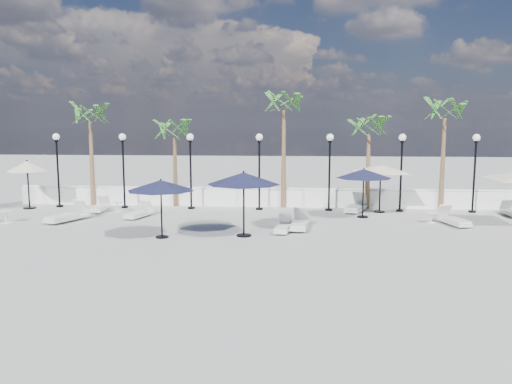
# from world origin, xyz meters

# --- Properties ---
(ground) EXTENTS (100.00, 100.00, 0.00)m
(ground) POSITION_xyz_m (0.00, 0.00, 0.00)
(ground) COLOR #999A95
(ground) RESTS_ON ground
(balustrade) EXTENTS (26.00, 0.30, 1.01)m
(balustrade) POSITION_xyz_m (0.00, 7.50, 0.47)
(balustrade) COLOR white
(balustrade) RESTS_ON ground
(lamppost_0) EXTENTS (0.36, 0.36, 3.84)m
(lamppost_0) POSITION_xyz_m (-10.50, 6.50, 2.49)
(lamppost_0) COLOR black
(lamppost_0) RESTS_ON ground
(lamppost_1) EXTENTS (0.36, 0.36, 3.84)m
(lamppost_1) POSITION_xyz_m (-7.00, 6.50, 2.49)
(lamppost_1) COLOR black
(lamppost_1) RESTS_ON ground
(lamppost_2) EXTENTS (0.36, 0.36, 3.84)m
(lamppost_2) POSITION_xyz_m (-3.50, 6.50, 2.49)
(lamppost_2) COLOR black
(lamppost_2) RESTS_ON ground
(lamppost_3) EXTENTS (0.36, 0.36, 3.84)m
(lamppost_3) POSITION_xyz_m (0.00, 6.50, 2.49)
(lamppost_3) COLOR black
(lamppost_3) RESTS_ON ground
(lamppost_4) EXTENTS (0.36, 0.36, 3.84)m
(lamppost_4) POSITION_xyz_m (3.50, 6.50, 2.49)
(lamppost_4) COLOR black
(lamppost_4) RESTS_ON ground
(lamppost_5) EXTENTS (0.36, 0.36, 3.84)m
(lamppost_5) POSITION_xyz_m (7.00, 6.50, 2.49)
(lamppost_5) COLOR black
(lamppost_5) RESTS_ON ground
(lamppost_6) EXTENTS (0.36, 0.36, 3.84)m
(lamppost_6) POSITION_xyz_m (10.50, 6.50, 2.49)
(lamppost_6) COLOR black
(lamppost_6) RESTS_ON ground
(palm_0) EXTENTS (2.60, 2.60, 5.50)m
(palm_0) POSITION_xyz_m (-9.00, 7.30, 4.53)
(palm_0) COLOR brown
(palm_0) RESTS_ON ground
(palm_1) EXTENTS (2.60, 2.60, 4.70)m
(palm_1) POSITION_xyz_m (-4.50, 7.30, 3.75)
(palm_1) COLOR brown
(palm_1) RESTS_ON ground
(palm_2) EXTENTS (2.60, 2.60, 6.10)m
(palm_2) POSITION_xyz_m (1.20, 7.30, 5.12)
(palm_2) COLOR brown
(palm_2) RESTS_ON ground
(palm_3) EXTENTS (2.60, 2.60, 4.90)m
(palm_3) POSITION_xyz_m (5.50, 7.30, 3.95)
(palm_3) COLOR brown
(palm_3) RESTS_ON ground
(palm_4) EXTENTS (2.60, 2.60, 5.70)m
(palm_4) POSITION_xyz_m (9.20, 7.30, 4.73)
(palm_4) COLOR brown
(palm_4) RESTS_ON ground
(lounger_0) EXTENTS (1.44, 2.23, 0.80)m
(lounger_0) POSITION_xyz_m (-8.26, 2.65, 0.27)
(lounger_0) COLOR silver
(lounger_0) RESTS_ON ground
(lounger_1) EXTENTS (0.70, 1.79, 0.66)m
(lounger_1) POSITION_xyz_m (-7.85, 5.28, 0.22)
(lounger_1) COLOR silver
(lounger_1) RESTS_ON ground
(lounger_2) EXTENTS (1.00, 1.85, 0.66)m
(lounger_2) POSITION_xyz_m (-5.39, 3.81, 0.22)
(lounger_2) COLOR silver
(lounger_2) RESTS_ON ground
(lounger_3) EXTENTS (0.83, 2.01, 0.73)m
(lounger_3) POSITION_xyz_m (2.01, 1.87, 0.25)
(lounger_3) COLOR silver
(lounger_3) RESTS_ON ground
(lounger_4) EXTENTS (1.35, 2.20, 0.79)m
(lounger_4) POSITION_xyz_m (4.80, 6.22, 0.26)
(lounger_4) COLOR silver
(lounger_4) RESTS_ON ground
(lounger_5) EXTENTS (0.75, 1.69, 0.61)m
(lounger_5) POSITION_xyz_m (1.34, 1.23, 0.20)
(lounger_5) COLOR silver
(lounger_5) RESTS_ON ground
(lounger_6) EXTENTS (1.11, 2.01, 0.72)m
(lounger_6) POSITION_xyz_m (8.57, 3.22, 0.24)
(lounger_6) COLOR silver
(lounger_6) RESTS_ON ground
(lounger_7) EXTENTS (0.56, 1.67, 0.62)m
(lounger_7) POSITION_xyz_m (12.00, 5.60, 0.21)
(lounger_7) COLOR silver
(lounger_7) RESTS_ON ground
(side_table_0) EXTENTS (0.57, 0.57, 0.55)m
(side_table_0) POSITION_xyz_m (-10.85, 2.18, 0.33)
(side_table_0) COLOR silver
(side_table_0) RESTS_ON ground
(side_table_1) EXTENTS (0.50, 0.50, 0.48)m
(side_table_1) POSITION_xyz_m (-6.95, 5.30, 0.29)
(side_table_1) COLOR silver
(side_table_1) RESTS_ON ground
(side_table_2) EXTENTS (0.48, 0.48, 0.47)m
(side_table_2) POSITION_xyz_m (7.78, 3.68, 0.28)
(side_table_2) COLOR silver
(side_table_2) RESTS_ON ground
(parasol_navy_left) EXTENTS (2.57, 2.57, 2.27)m
(parasol_navy_left) POSITION_xyz_m (-3.25, -0.11, 2.00)
(parasol_navy_left) COLOR black
(parasol_navy_left) RESTS_ON ground
(parasol_navy_mid) EXTENTS (2.84, 2.84, 2.54)m
(parasol_navy_mid) POSITION_xyz_m (-0.15, 0.39, 2.23)
(parasol_navy_mid) COLOR black
(parasol_navy_mid) RESTS_ON ground
(parasol_navy_right) EXTENTS (2.58, 2.58, 2.32)m
(parasol_navy_right) POSITION_xyz_m (4.95, 4.75, 2.04)
(parasol_navy_right) COLOR black
(parasol_navy_right) RESTS_ON ground
(parasol_cream_sq_b) EXTENTS (5.00, 5.00, 2.51)m
(parasol_cream_sq_b) POSITION_xyz_m (5.96, 6.20, 2.32)
(parasol_cream_sq_b) COLOR black
(parasol_cream_sq_b) RESTS_ON ground
(parasol_cream_small) EXTENTS (2.05, 2.05, 2.51)m
(parasol_cream_small) POSITION_xyz_m (-11.82, 5.90, 2.15)
(parasol_cream_small) COLOR black
(parasol_cream_small) RESTS_ON ground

